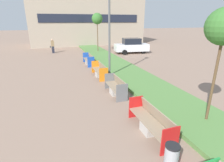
# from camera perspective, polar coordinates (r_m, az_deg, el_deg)

# --- Properties ---
(planter_grass_strip) EXTENTS (2.80, 120.00, 0.18)m
(planter_grass_strip) POSITION_cam_1_polar(r_m,az_deg,el_deg) (12.07, 8.82, 0.36)
(planter_grass_strip) COLOR #568442
(planter_grass_strip) RESTS_ON ground
(building_backdrop) EXTENTS (18.47, 6.78, 7.74)m
(building_backdrop) POSITION_cam_1_polar(r_m,az_deg,el_deg) (32.19, -8.08, 18.82)
(building_backdrop) COLOR tan
(building_backdrop) RESTS_ON ground
(bench_red_frame) EXTENTS (0.65, 2.39, 0.94)m
(bench_red_frame) POSITION_cam_1_polar(r_m,az_deg,el_deg) (6.71, 12.58, -13.29)
(bench_red_frame) COLOR #ADA8A0
(bench_red_frame) RESTS_ON ground
(bench_grey_frame) EXTENTS (0.65, 2.04, 0.94)m
(bench_grey_frame) POSITION_cam_1_polar(r_m,az_deg,el_deg) (9.73, 1.29, -2.32)
(bench_grey_frame) COLOR #ADA8A0
(bench_grey_frame) RESTS_ON ground
(bench_orange_frame) EXTENTS (0.65, 2.40, 0.94)m
(bench_orange_frame) POSITION_cam_1_polar(r_m,az_deg,el_deg) (12.89, -4.00, 3.10)
(bench_orange_frame) COLOR #ADA8A0
(bench_orange_frame) RESTS_ON ground
(bench_blue_frame) EXTENTS (0.65, 2.35, 0.94)m
(bench_blue_frame) POSITION_cam_1_polar(r_m,az_deg,el_deg) (16.67, -7.55, 6.65)
(bench_blue_frame) COLOR #ADA8A0
(bench_blue_frame) RESTS_ON ground
(litter_bin) EXTENTS (0.38, 0.38, 0.96)m
(litter_bin) POSITION_cam_1_polar(r_m,az_deg,el_deg) (5.20, 18.66, -23.40)
(litter_bin) COLOR #9EA0A5
(litter_bin) RESTS_ON ground
(street_lamp_post) EXTENTS (0.24, 0.44, 6.83)m
(street_lamp_post) POSITION_cam_1_polar(r_m,az_deg,el_deg) (12.14, -0.89, 18.50)
(street_lamp_post) COLOR #56595B
(street_lamp_post) RESTS_ON ground
(sapling_tree_far) EXTENTS (1.34, 1.34, 4.83)m
(sapling_tree_far) POSITION_cam_1_polar(r_m,az_deg,el_deg) (22.81, -4.87, 19.55)
(sapling_tree_far) COLOR brown
(sapling_tree_far) RESTS_ON ground
(pedestrian_walking) EXTENTS (0.53, 0.24, 1.77)m
(pedestrian_walking) POSITION_cam_1_polar(r_m,az_deg,el_deg) (23.72, -18.81, 10.80)
(pedestrian_walking) COLOR #232633
(pedestrian_walking) RESTS_ON ground
(parked_car_distant) EXTENTS (4.40, 2.32, 1.86)m
(parked_car_distant) POSITION_cam_1_polar(r_m,az_deg,el_deg) (22.61, 6.35, 11.33)
(parked_car_distant) COLOR silver
(parked_car_distant) RESTS_ON ground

